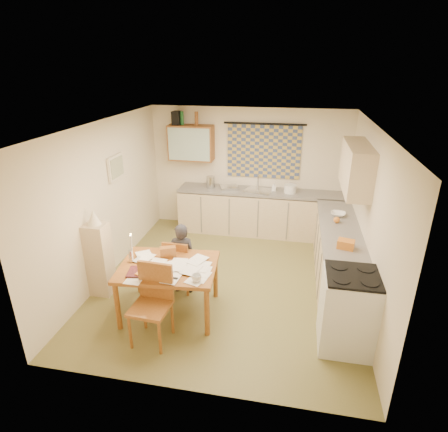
% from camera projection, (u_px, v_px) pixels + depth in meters
% --- Properties ---
extents(floor, '(4.00, 4.50, 0.02)m').
position_uv_depth(floor, '(228.00, 281.00, 6.11)').
color(floor, brown).
rests_on(floor, ground).
extents(ceiling, '(4.00, 4.50, 0.02)m').
position_uv_depth(ceiling, '(229.00, 125.00, 5.14)').
color(ceiling, white).
rests_on(ceiling, floor).
extents(wall_back, '(4.00, 0.02, 2.50)m').
position_uv_depth(wall_back, '(248.00, 170.00, 7.67)').
color(wall_back, beige).
rests_on(wall_back, floor).
extents(wall_front, '(4.00, 0.02, 2.50)m').
position_uv_depth(wall_front, '(186.00, 295.00, 3.58)').
color(wall_front, beige).
rests_on(wall_front, floor).
extents(wall_left, '(0.02, 4.50, 2.50)m').
position_uv_depth(wall_left, '(105.00, 201.00, 5.98)').
color(wall_left, beige).
rests_on(wall_left, floor).
extents(wall_right, '(0.02, 4.50, 2.50)m').
position_uv_depth(wall_right, '(369.00, 220.00, 5.27)').
color(wall_right, beige).
rests_on(wall_right, floor).
extents(window_blind, '(1.45, 0.03, 1.05)m').
position_uv_depth(window_blind, '(264.00, 152.00, 7.43)').
color(window_blind, navy).
rests_on(window_blind, wall_back).
extents(curtain_rod, '(1.60, 0.04, 0.04)m').
position_uv_depth(curtain_rod, '(265.00, 124.00, 7.20)').
color(curtain_rod, black).
rests_on(curtain_rod, wall_back).
extents(wall_cabinet, '(0.90, 0.34, 0.70)m').
position_uv_depth(wall_cabinet, '(191.00, 143.00, 7.50)').
color(wall_cabinet, brown).
rests_on(wall_cabinet, wall_back).
extents(wall_cabinet_glass, '(0.84, 0.02, 0.64)m').
position_uv_depth(wall_cabinet_glass, '(189.00, 145.00, 7.35)').
color(wall_cabinet_glass, '#99B2A5').
rests_on(wall_cabinet_glass, wall_back).
extents(upper_cabinet_right, '(0.34, 1.30, 0.70)m').
position_uv_depth(upper_cabinet_right, '(356.00, 168.00, 5.57)').
color(upper_cabinet_right, tan).
rests_on(upper_cabinet_right, wall_right).
extents(framed_print, '(0.04, 0.50, 0.40)m').
position_uv_depth(framed_print, '(116.00, 167.00, 6.16)').
color(framed_print, beige).
rests_on(framed_print, wall_left).
extents(print_canvas, '(0.01, 0.42, 0.32)m').
position_uv_depth(print_canvas, '(117.00, 167.00, 6.16)').
color(print_canvas, beige).
rests_on(print_canvas, wall_left).
extents(counter_back, '(3.30, 0.62, 0.92)m').
position_uv_depth(counter_back, '(259.00, 213.00, 7.65)').
color(counter_back, tan).
rests_on(counter_back, floor).
extents(counter_right, '(0.62, 2.95, 0.92)m').
position_uv_depth(counter_right, '(338.00, 260.00, 5.82)').
color(counter_right, tan).
rests_on(counter_right, floor).
extents(stove, '(0.66, 0.66, 1.02)m').
position_uv_depth(stove, '(348.00, 311.00, 4.55)').
color(stove, white).
rests_on(stove, floor).
extents(sink, '(0.66, 0.59, 0.10)m').
position_uv_depth(sink, '(259.00, 193.00, 7.49)').
color(sink, silver).
rests_on(sink, counter_back).
extents(tap, '(0.04, 0.04, 0.28)m').
position_uv_depth(tap, '(258.00, 181.00, 7.59)').
color(tap, silver).
rests_on(tap, counter_back).
extents(dish_rack, '(0.43, 0.40, 0.06)m').
position_uv_depth(dish_rack, '(229.00, 187.00, 7.57)').
color(dish_rack, silver).
rests_on(dish_rack, counter_back).
extents(kettle, '(0.21, 0.21, 0.24)m').
position_uv_depth(kettle, '(211.00, 182.00, 7.60)').
color(kettle, silver).
rests_on(kettle, counter_back).
extents(mixing_bowl, '(0.29, 0.29, 0.16)m').
position_uv_depth(mixing_bowl, '(290.00, 189.00, 7.34)').
color(mixing_bowl, white).
rests_on(mixing_bowl, counter_back).
extents(soap_bottle, '(0.09, 0.09, 0.18)m').
position_uv_depth(soap_bottle, '(274.00, 187.00, 7.44)').
color(soap_bottle, white).
rests_on(soap_bottle, counter_back).
extents(bowl, '(0.33, 0.33, 0.06)m').
position_uv_depth(bowl, '(338.00, 214.00, 6.25)').
color(bowl, white).
rests_on(bowl, counter_right).
extents(orange_bag, '(0.25, 0.21, 0.12)m').
position_uv_depth(orange_bag, '(346.00, 244.00, 5.16)').
color(orange_bag, orange).
rests_on(orange_bag, counter_right).
extents(fruit_orange, '(0.10, 0.10, 0.10)m').
position_uv_depth(fruit_orange, '(337.00, 220.00, 5.98)').
color(fruit_orange, orange).
rests_on(fruit_orange, counter_right).
extents(speaker, '(0.17, 0.21, 0.26)m').
position_uv_depth(speaker, '(177.00, 118.00, 7.37)').
color(speaker, black).
rests_on(speaker, wall_cabinet).
extents(bottle_green, '(0.07, 0.07, 0.26)m').
position_uv_depth(bottle_green, '(182.00, 118.00, 7.35)').
color(bottle_green, '#195926').
rests_on(bottle_green, wall_cabinet).
extents(bottle_brown, '(0.08, 0.08, 0.26)m').
position_uv_depth(bottle_brown, '(196.00, 119.00, 7.30)').
color(bottle_brown, brown).
rests_on(bottle_brown, wall_cabinet).
extents(dining_table, '(1.38, 1.10, 0.75)m').
position_uv_depth(dining_table, '(170.00, 289.00, 5.22)').
color(dining_table, brown).
rests_on(dining_table, floor).
extents(chair_far, '(0.41, 0.41, 0.87)m').
position_uv_depth(chair_far, '(180.00, 274.00, 5.79)').
color(chair_far, brown).
rests_on(chair_far, floor).
extents(chair_near, '(0.49, 0.49, 1.02)m').
position_uv_depth(chair_near, '(152.00, 319.00, 4.71)').
color(chair_near, brown).
rests_on(chair_near, floor).
extents(person, '(0.48, 0.37, 1.13)m').
position_uv_depth(person, '(182.00, 258.00, 5.64)').
color(person, black).
rests_on(person, floor).
extents(shelf_stand, '(0.32, 0.30, 1.15)m').
position_uv_depth(shelf_stand, '(100.00, 259.00, 5.60)').
color(shelf_stand, tan).
rests_on(shelf_stand, floor).
extents(lampshade, '(0.20, 0.20, 0.22)m').
position_uv_depth(lampshade, '(94.00, 217.00, 5.33)').
color(lampshade, beige).
rests_on(lampshade, shelf_stand).
extents(letter_rack, '(0.24, 0.18, 0.16)m').
position_uv_depth(letter_rack, '(168.00, 252.00, 5.26)').
color(letter_rack, brown).
rests_on(letter_rack, dining_table).
extents(mug, '(0.14, 0.14, 0.10)m').
position_uv_depth(mug, '(197.00, 278.00, 4.69)').
color(mug, white).
rests_on(mug, dining_table).
extents(magazine, '(0.30, 0.35, 0.03)m').
position_uv_depth(magazine, '(128.00, 272.00, 4.90)').
color(magazine, maroon).
rests_on(magazine, dining_table).
extents(book, '(0.21, 0.26, 0.02)m').
position_uv_depth(book, '(138.00, 268.00, 5.00)').
color(book, orange).
rests_on(book, dining_table).
extents(orange_box, '(0.14, 0.11, 0.04)m').
position_uv_depth(orange_box, '(140.00, 275.00, 4.82)').
color(orange_box, orange).
rests_on(orange_box, dining_table).
extents(eyeglasses, '(0.13, 0.05, 0.02)m').
position_uv_depth(eyeglasses, '(173.00, 278.00, 4.76)').
color(eyeglasses, black).
rests_on(eyeglasses, dining_table).
extents(candle_holder, '(0.07, 0.07, 0.18)m').
position_uv_depth(candle_holder, '(131.00, 256.00, 5.13)').
color(candle_holder, silver).
rests_on(candle_holder, dining_table).
extents(candle, '(0.03, 0.03, 0.22)m').
position_uv_depth(candle, '(131.00, 243.00, 5.06)').
color(candle, white).
rests_on(candle, dining_table).
extents(candle_flame, '(0.02, 0.02, 0.02)m').
position_uv_depth(candle_flame, '(131.00, 234.00, 5.03)').
color(candle_flame, '#FFCC66').
rests_on(candle_flame, dining_table).
extents(papers, '(1.21, 0.91, 0.03)m').
position_uv_depth(papers, '(172.00, 268.00, 4.99)').
color(papers, white).
rests_on(papers, dining_table).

